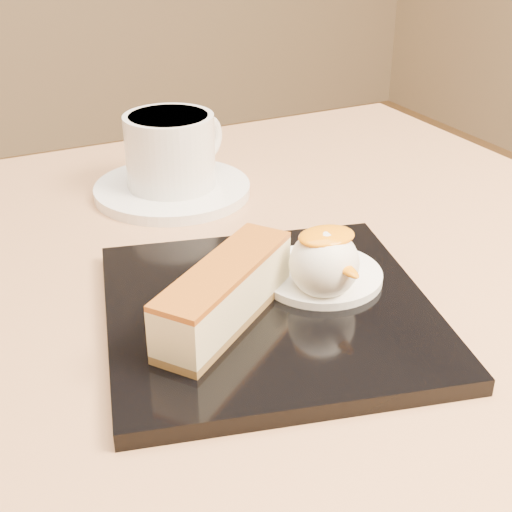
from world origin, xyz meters
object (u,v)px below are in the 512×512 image
cheesecake (225,293)px  saucer (172,189)px  dessert_plate (269,312)px  ice_cream_scoop (324,264)px  coffee_cup (172,149)px  table (242,479)px

cheesecake → saucer: bearing=41.4°
dessert_plate → ice_cream_scoop: ice_cream_scoop is taller
cheesecake → coffee_cup: 0.25m
table → saucer: bearing=81.3°
ice_cream_scoop → coffee_cup: 0.25m
table → dessert_plate: 0.16m
saucer → table: bearing=-98.7°
coffee_cup → table: bearing=-123.1°
table → cheesecake: cheesecake is taller
dessert_plate → ice_cream_scoop: 0.05m
dessert_plate → cheesecake: (-0.04, -0.01, 0.03)m
table → coffee_cup: 0.31m
coffee_cup → dessert_plate: bearing=-118.8°
table → ice_cream_scoop: bearing=-17.3°
table → ice_cream_scoop: ice_cream_scoop is taller
dessert_plate → coffee_cup: (0.02, 0.24, 0.04)m
table → cheesecake: (-0.02, -0.02, 0.19)m
dessert_plate → cheesecake: size_ratio=1.79×
cheesecake → table: bearing=7.3°
ice_cream_scoop → dessert_plate: bearing=172.9°
cheesecake → coffee_cup: size_ratio=1.13×
saucer → coffee_cup: coffee_cup is taller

